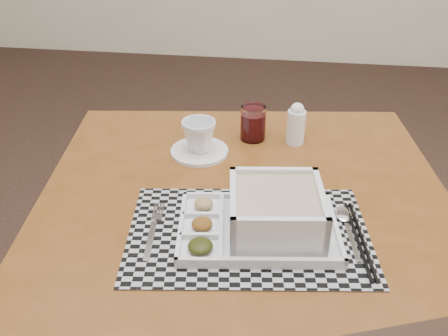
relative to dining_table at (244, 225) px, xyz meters
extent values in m
plane|color=black|center=(-0.24, 0.44, -0.63)|extent=(5.00, 5.00, 0.00)
cube|color=#5A3410|center=(0.00, 0.00, 0.05)|extent=(1.04, 1.04, 0.04)
cylinder|color=#5A3410|center=(-0.47, 0.36, -0.30)|extent=(0.05, 0.05, 0.66)
cylinder|color=#5A3410|center=(0.36, 0.47, -0.30)|extent=(0.05, 0.05, 0.66)
cube|color=#5A3410|center=(-0.05, 0.40, 0.00)|extent=(0.80, 0.13, 0.07)
cube|color=#5A3410|center=(-0.40, -0.05, 0.00)|extent=(0.13, 0.80, 0.07)
cube|color=#5A3410|center=(0.40, 0.05, 0.00)|extent=(0.13, 0.80, 0.07)
cube|color=#9B9BA2|center=(0.02, -0.12, 0.07)|extent=(0.52, 0.38, 0.00)
cube|color=white|center=(0.04, -0.11, 0.08)|extent=(0.35, 0.26, 0.01)
cube|color=white|center=(0.02, -0.01, 0.09)|extent=(0.32, 0.05, 0.01)
cube|color=white|center=(0.05, -0.22, 0.09)|extent=(0.32, 0.05, 0.01)
cube|color=white|center=(-0.12, -0.13, 0.09)|extent=(0.04, 0.22, 0.01)
cube|color=white|center=(0.19, -0.09, 0.09)|extent=(0.04, 0.22, 0.01)
cube|color=white|center=(-0.04, -0.12, 0.09)|extent=(0.03, 0.20, 0.01)
cube|color=white|center=(-0.07, -0.16, 0.09)|extent=(0.08, 0.02, 0.01)
cube|color=white|center=(-0.08, -0.09, 0.09)|extent=(0.08, 0.02, 0.01)
ellipsoid|color=black|center=(-0.07, -0.19, 0.09)|extent=(0.05, 0.05, 0.02)
ellipsoid|color=#4F300D|center=(-0.07, -0.13, 0.09)|extent=(0.04, 0.04, 0.02)
ellipsoid|color=olive|center=(-0.08, -0.06, 0.10)|extent=(0.04, 0.04, 0.02)
cube|color=white|center=(0.07, -0.10, 0.09)|extent=(0.21, 0.21, 0.01)
cube|color=white|center=(0.06, -0.02, 0.13)|extent=(0.18, 0.04, 0.09)
cube|color=white|center=(0.08, -0.19, 0.13)|extent=(0.18, 0.04, 0.09)
cube|color=white|center=(-0.01, -0.11, 0.13)|extent=(0.04, 0.18, 0.09)
cube|color=white|center=(0.16, -0.09, 0.13)|extent=(0.04, 0.18, 0.09)
cube|color=tan|center=(0.07, -0.10, 0.12)|extent=(0.18, 0.18, 0.07)
cube|color=silver|center=(-0.17, -0.17, 0.08)|extent=(0.03, 0.12, 0.00)
cube|color=silver|center=(-0.18, -0.10, 0.08)|extent=(0.02, 0.02, 0.00)
cube|color=silver|center=(-0.19, -0.07, 0.08)|extent=(0.01, 0.04, 0.00)
cube|color=silver|center=(-0.18, -0.07, 0.08)|extent=(0.01, 0.04, 0.00)
cube|color=silver|center=(-0.18, -0.07, 0.08)|extent=(0.01, 0.04, 0.00)
cube|color=silver|center=(-0.17, -0.07, 0.08)|extent=(0.01, 0.04, 0.00)
cube|color=silver|center=(0.23, -0.12, 0.08)|extent=(0.03, 0.12, 0.00)
ellipsoid|color=silver|center=(0.21, -0.03, 0.08)|extent=(0.04, 0.06, 0.01)
cylinder|color=black|center=(0.24, -0.11, 0.08)|extent=(0.04, 0.24, 0.01)
cylinder|color=black|center=(0.25, -0.11, 0.08)|extent=(0.04, 0.24, 0.01)
cylinder|color=white|center=(-0.14, 0.19, 0.08)|extent=(0.15, 0.15, 0.01)
imported|color=white|center=(-0.14, 0.19, 0.12)|extent=(0.10, 0.10, 0.08)
cylinder|color=white|center=(-0.01, 0.29, 0.12)|extent=(0.07, 0.07, 0.10)
cylinder|color=#42050B|center=(-0.01, 0.29, 0.11)|extent=(0.06, 0.06, 0.07)
cylinder|color=white|center=(0.11, 0.28, 0.12)|extent=(0.05, 0.05, 0.09)
sphere|color=white|center=(0.11, 0.28, 0.17)|extent=(0.04, 0.04, 0.04)
camera|label=1|loc=(0.08, -0.91, 0.72)|focal=40.00mm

